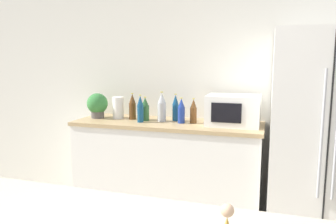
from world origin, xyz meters
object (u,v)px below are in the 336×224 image
refrigerator (321,137)px  back_bottle_3 (175,108)px  microwave (233,110)px  back_bottle_0 (145,109)px  potted_plant (97,105)px  back_bottle_5 (181,111)px  back_bottle_2 (193,111)px  back_bottle_1 (140,109)px  paper_towel_roll (118,108)px  back_bottle_4 (162,107)px  back_bottle_6 (132,107)px

refrigerator → back_bottle_3: 1.34m
microwave → back_bottle_0: size_ratio=2.00×
potted_plant → back_bottle_5: 0.92m
back_bottle_0 → back_bottle_2: size_ratio=1.00×
back_bottle_3 → back_bottle_5: 0.14m
potted_plant → back_bottle_1: 0.53m
refrigerator → paper_towel_roll: refrigerator is taller
paper_towel_roll → back_bottle_4: 0.48m
back_bottle_6 → back_bottle_4: bearing=-3.2°
refrigerator → microwave: 0.77m
paper_towel_roll → back_bottle_4: bearing=-1.7°
potted_plant → paper_towel_roll: (0.22, 0.03, -0.03)m
microwave → back_bottle_0: microwave is taller
potted_plant → back_bottle_6: size_ratio=0.96×
refrigerator → potted_plant: 2.15m
paper_towel_roll → back_bottle_2: size_ratio=0.94×
back_bottle_0 → potted_plant: bearing=179.9°
back_bottle_2 → back_bottle_3: bearing=158.9°
refrigerator → microwave: bearing=174.1°
potted_plant → paper_towel_roll: potted_plant is taller
back_bottle_2 → back_bottle_3: (-0.20, 0.08, 0.01)m
paper_towel_roll → back_bottle_6: size_ratio=0.84×
potted_plant → refrigerator: bearing=-1.6°
back_bottle_0 → refrigerator: bearing=-2.1°
potted_plant → microwave: bearing=0.7°
potted_plant → back_bottle_6: back_bottle_6 is taller
back_bottle_4 → back_bottle_5: bearing=-10.4°
refrigerator → back_bottle_6: size_ratio=6.62×
potted_plant → back_bottle_2: potted_plant is taller
potted_plant → microwave: size_ratio=0.54×
paper_towel_roll → back_bottle_5: bearing=-4.4°
microwave → back_bottle_6: (-1.02, 0.01, -0.01)m
paper_towel_roll → potted_plant: bearing=-173.1°
refrigerator → potted_plant: refrigerator is taller
back_bottle_0 → back_bottle_5: (0.38, -0.03, 0.00)m
microwave → back_bottle_2: size_ratio=2.00×
microwave → back_bottle_4: size_ratio=1.63×
back_bottle_0 → back_bottle_1: bearing=-97.5°
back_bottle_5 → microwave: bearing=5.0°
microwave → back_bottle_3: (-0.57, 0.06, -0.01)m
refrigerator → back_bottle_3: refrigerator is taller
paper_towel_roll → back_bottle_6: bearing=1.3°
back_bottle_1 → back_bottle_4: back_bottle_4 is taller
back_bottle_3 → back_bottle_2: bearing=-21.1°
refrigerator → paper_towel_roll: size_ratio=7.92×
refrigerator → microwave: size_ratio=3.71×
paper_towel_roll → microwave: size_ratio=0.47×
back_bottle_1 → back_bottle_2: (0.50, 0.10, -0.01)m
paper_towel_roll → back_bottle_3: back_bottle_3 is taller
potted_plant → back_bottle_5: potted_plant is taller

